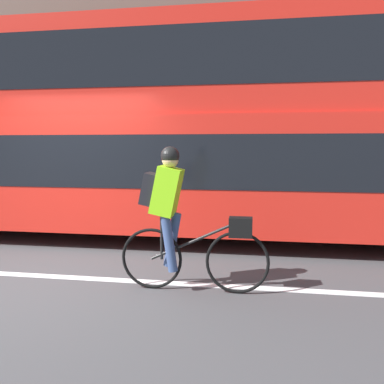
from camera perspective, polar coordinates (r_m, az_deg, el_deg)
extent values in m
plane|color=#424244|center=(5.25, -23.74, -12.19)|extent=(80.00, 80.00, 0.00)
cube|color=silver|center=(5.39, -22.78, -11.63)|extent=(50.00, 0.14, 0.01)
cube|color=gray|center=(9.88, -7.43, -2.40)|extent=(60.00, 2.15, 0.15)
cube|color=brown|center=(11.19, -5.92, 19.38)|extent=(60.00, 0.30, 8.16)
cylinder|color=black|center=(7.18, 25.25, -3.38)|extent=(0.93, 0.30, 0.93)
cylinder|color=black|center=(8.19, -24.25, -2.12)|extent=(0.93, 0.30, 0.93)
cube|color=red|center=(6.89, -1.27, 3.16)|extent=(10.47, 2.50, 1.87)
cube|color=black|center=(6.88, -1.28, 5.03)|extent=(10.05, 2.52, 0.82)
cube|color=red|center=(6.99, -1.31, 17.27)|extent=(10.47, 2.40, 1.54)
cube|color=black|center=(7.00, -1.32, 17.90)|extent=(10.05, 2.42, 0.87)
torus|color=black|center=(4.34, 6.93, -10.63)|extent=(0.73, 0.04, 0.73)
torus|color=black|center=(4.48, -6.16, -10.05)|extent=(0.73, 0.04, 0.73)
cylinder|color=black|center=(4.32, 0.28, -7.46)|extent=(1.01, 0.03, 0.49)
cylinder|color=black|center=(4.38, -4.67, -6.81)|extent=(0.03, 0.03, 0.53)
cube|color=black|center=(4.24, 7.42, -5.34)|extent=(0.26, 0.16, 0.22)
cube|color=#8CE019|center=(4.27, -3.84, 0.17)|extent=(0.37, 0.32, 0.58)
cube|color=black|center=(4.32, -6.43, 0.48)|extent=(0.21, 0.26, 0.38)
cylinder|color=#384C7A|center=(4.46, -3.02, -7.28)|extent=(0.22, 0.11, 0.65)
cylinder|color=#384C7A|center=(4.29, -3.51, -7.86)|extent=(0.20, 0.11, 0.65)
sphere|color=tan|center=(4.23, -3.35, 4.94)|extent=(0.19, 0.19, 0.19)
sphere|color=black|center=(4.23, -3.35, 5.52)|extent=(0.21, 0.21, 0.21)
cylinder|color=#262628|center=(10.42, -17.88, 0.52)|extent=(0.55, 0.55, 0.83)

